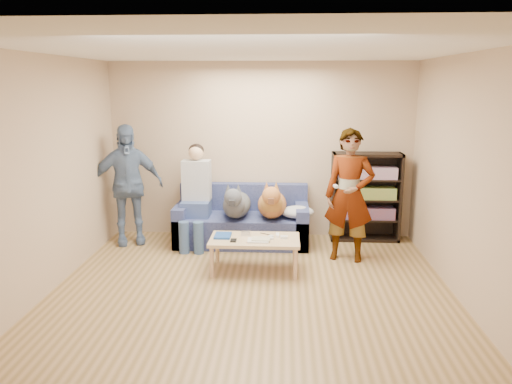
# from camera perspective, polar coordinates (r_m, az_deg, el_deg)

# --- Properties ---
(ground) EXTENTS (5.00, 5.00, 0.00)m
(ground) POSITION_cam_1_polar(r_m,az_deg,el_deg) (5.42, -0.75, -12.63)
(ground) COLOR olive
(ground) RESTS_ON ground
(ceiling) EXTENTS (5.00, 5.00, 0.00)m
(ceiling) POSITION_cam_1_polar(r_m,az_deg,el_deg) (4.92, -0.84, 15.97)
(ceiling) COLOR white
(ceiling) RESTS_ON ground
(wall_back) EXTENTS (4.50, 0.00, 4.50)m
(wall_back) POSITION_cam_1_polar(r_m,az_deg,el_deg) (7.47, 0.58, 4.76)
(wall_back) COLOR tan
(wall_back) RESTS_ON ground
(wall_front) EXTENTS (4.50, 0.00, 4.50)m
(wall_front) POSITION_cam_1_polar(r_m,az_deg,el_deg) (2.62, -4.76, -9.93)
(wall_front) COLOR tan
(wall_front) RESTS_ON ground
(wall_left) EXTENTS (0.00, 5.00, 5.00)m
(wall_left) POSITION_cam_1_polar(r_m,az_deg,el_deg) (5.64, -24.27, 1.14)
(wall_left) COLOR tan
(wall_left) RESTS_ON ground
(wall_right) EXTENTS (0.00, 5.00, 5.00)m
(wall_right) POSITION_cam_1_polar(r_m,az_deg,el_deg) (5.35, 24.03, 0.61)
(wall_right) COLOR tan
(wall_right) RESTS_ON ground
(blanket) EXTENTS (0.47, 0.40, 0.16)m
(blanket) POSITION_cam_1_polar(r_m,az_deg,el_deg) (7.05, 4.76, -2.30)
(blanket) COLOR #B3B4B8
(blanket) RESTS_ON sofa
(person_standing_right) EXTENTS (0.71, 0.54, 1.73)m
(person_standing_right) POSITION_cam_1_polar(r_m,az_deg,el_deg) (6.56, 10.62, -0.39)
(person_standing_right) COLOR gray
(person_standing_right) RESTS_ON ground
(person_standing_left) EXTENTS (1.10, 0.76, 1.73)m
(person_standing_left) POSITION_cam_1_polar(r_m,az_deg,el_deg) (7.36, -14.55, 0.81)
(person_standing_left) COLOR #6981A9
(person_standing_left) RESTS_ON ground
(held_controller) EXTENTS (0.05, 0.12, 0.03)m
(held_controller) POSITION_cam_1_polar(r_m,az_deg,el_deg) (6.31, 9.10, 0.66)
(held_controller) COLOR white
(held_controller) RESTS_ON person_standing_right
(notebook_blue) EXTENTS (0.20, 0.26, 0.03)m
(notebook_blue) POSITION_cam_1_polar(r_m,az_deg,el_deg) (6.24, -3.81, -4.99)
(notebook_blue) COLOR #1A4494
(notebook_blue) RESTS_ON coffee_table
(papers) EXTENTS (0.26, 0.20, 0.02)m
(papers) POSITION_cam_1_polar(r_m,az_deg,el_deg) (6.06, 0.26, -5.54)
(papers) COLOR beige
(papers) RESTS_ON coffee_table
(magazine) EXTENTS (0.22, 0.17, 0.01)m
(magazine) POSITION_cam_1_polar(r_m,az_deg,el_deg) (6.07, 0.56, -5.37)
(magazine) COLOR #BBB595
(magazine) RESTS_ON coffee_table
(camera_silver) EXTENTS (0.11, 0.06, 0.05)m
(camera_silver) POSITION_cam_1_polar(r_m,az_deg,el_deg) (6.27, -1.19, -4.74)
(camera_silver) COLOR #ACACB0
(camera_silver) RESTS_ON coffee_table
(controller_a) EXTENTS (0.04, 0.13, 0.03)m
(controller_a) POSITION_cam_1_polar(r_m,az_deg,el_deg) (6.24, 2.48, -4.94)
(controller_a) COLOR white
(controller_a) RESTS_ON coffee_table
(controller_b) EXTENTS (0.09, 0.06, 0.03)m
(controller_b) POSITION_cam_1_polar(r_m,az_deg,el_deg) (6.16, 3.22, -5.18)
(controller_b) COLOR white
(controller_b) RESTS_ON coffee_table
(headphone_cup_a) EXTENTS (0.07, 0.07, 0.02)m
(headphone_cup_a) POSITION_cam_1_polar(r_m,az_deg,el_deg) (6.13, 1.71, -5.31)
(headphone_cup_a) COLOR silver
(headphone_cup_a) RESTS_ON coffee_table
(headphone_cup_b) EXTENTS (0.07, 0.07, 0.02)m
(headphone_cup_b) POSITION_cam_1_polar(r_m,az_deg,el_deg) (6.20, 1.73, -5.09)
(headphone_cup_b) COLOR silver
(headphone_cup_b) RESTS_ON coffee_table
(pen_orange) EXTENTS (0.13, 0.06, 0.01)m
(pen_orange) POSITION_cam_1_polar(r_m,az_deg,el_deg) (6.00, -0.44, -5.74)
(pen_orange) COLOR #DC581F
(pen_orange) RESTS_ON coffee_table
(pen_black) EXTENTS (0.13, 0.08, 0.01)m
(pen_black) POSITION_cam_1_polar(r_m,az_deg,el_deg) (6.32, 1.04, -4.80)
(pen_black) COLOR black
(pen_black) RESTS_ON coffee_table
(wallet) EXTENTS (0.07, 0.12, 0.02)m
(wallet) POSITION_cam_1_polar(r_m,az_deg,el_deg) (6.06, -2.59, -5.54)
(wallet) COLOR black
(wallet) RESTS_ON coffee_table
(sofa) EXTENTS (1.90, 0.85, 0.82)m
(sofa) POSITION_cam_1_polar(r_m,az_deg,el_deg) (7.30, -1.55, -3.60)
(sofa) COLOR #515B93
(sofa) RESTS_ON ground
(person_seated) EXTENTS (0.40, 0.73, 1.47)m
(person_seated) POSITION_cam_1_polar(r_m,az_deg,el_deg) (7.15, -6.91, 0.03)
(person_seated) COLOR #3D5186
(person_seated) RESTS_ON sofa
(dog_gray) EXTENTS (0.39, 1.24, 0.57)m
(dog_gray) POSITION_cam_1_polar(r_m,az_deg,el_deg) (7.01, -2.29, -1.36)
(dog_gray) COLOR #4B4F55
(dog_gray) RESTS_ON sofa
(dog_tan) EXTENTS (0.41, 1.16, 0.59)m
(dog_tan) POSITION_cam_1_polar(r_m,az_deg,el_deg) (7.01, 1.83, -1.29)
(dog_tan) COLOR #AE7135
(dog_tan) RESTS_ON sofa
(coffee_table) EXTENTS (1.10, 0.60, 0.42)m
(coffee_table) POSITION_cam_1_polar(r_m,az_deg,el_deg) (6.17, -0.15, -5.72)
(coffee_table) COLOR #D4BF82
(coffee_table) RESTS_ON ground
(bookshelf) EXTENTS (1.00, 0.34, 1.30)m
(bookshelf) POSITION_cam_1_polar(r_m,az_deg,el_deg) (7.50, 12.41, -0.32)
(bookshelf) COLOR black
(bookshelf) RESTS_ON ground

